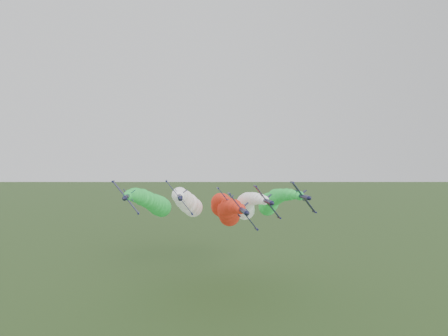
{
  "coord_description": "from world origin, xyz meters",
  "views": [
    {
      "loc": [
        -18.55,
        -104.69,
        47.37
      ],
      "look_at": [
        -5.72,
        -3.92,
        45.8
      ],
      "focal_mm": 35.0,
      "sensor_mm": 36.0,
      "label": 1
    }
  ],
  "objects": [
    {
      "name": "jet_outer_left",
      "position": [
        -23.98,
        50.04,
        32.77
      ],
      "size": [
        13.96,
        79.45,
        17.49
      ],
      "rotation": [
        0.0,
        0.91,
        0.0
      ],
      "color": "black",
      "rests_on": "ground"
    },
    {
      "name": "jet_outer_right",
      "position": [
        18.51,
        50.51,
        32.5
      ],
      "size": [
        13.79,
        79.28,
        17.31
      ],
      "rotation": [
        0.0,
        0.91,
        0.0
      ],
      "color": "black",
      "rests_on": "ground"
    },
    {
      "name": "jet_lead",
      "position": [
        0.95,
        36.65,
        30.75
      ],
      "size": [
        14.02,
        79.51,
        17.54
      ],
      "rotation": [
        0.0,
        0.91,
        0.0
      ],
      "color": "black",
      "rests_on": "ground"
    },
    {
      "name": "jet_inner_right",
      "position": [
        8.59,
        47.6,
        31.54
      ],
      "size": [
        14.07,
        79.56,
        17.6
      ],
      "rotation": [
        0.0,
        0.91,
        0.0
      ],
      "color": "black",
      "rests_on": "ground"
    },
    {
      "name": "jet_trail",
      "position": [
        1.21,
        60.4,
        30.58
      ],
      "size": [
        13.73,
        79.22,
        17.25
      ],
      "rotation": [
        0.0,
        0.91,
        0.0
      ],
      "color": "black",
      "rests_on": "ground"
    },
    {
      "name": "jet_inner_left",
      "position": [
        -12.14,
        44.19,
        33.3
      ],
      "size": [
        13.82,
        79.31,
        17.34
      ],
      "rotation": [
        0.0,
        0.91,
        0.0
      ],
      "color": "black",
      "rests_on": "ground"
    }
  ]
}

